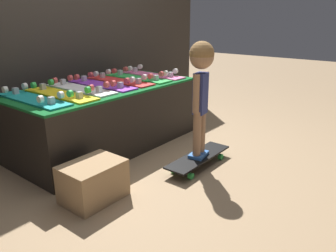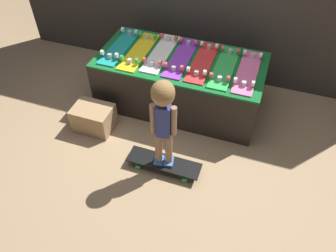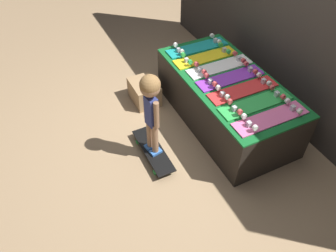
# 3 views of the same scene
# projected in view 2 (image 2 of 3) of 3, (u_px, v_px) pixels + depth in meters

# --- Properties ---
(ground_plane) EXTENTS (16.00, 16.00, 0.00)m
(ground_plane) POSITION_uv_depth(u_px,v_px,m) (163.00, 135.00, 3.48)
(ground_plane) COLOR #9E7F5B
(display_rack) EXTENTS (1.77, 0.88, 0.59)m
(display_rack) POSITION_uv_depth(u_px,v_px,m) (180.00, 82.00, 3.65)
(display_rack) COLOR black
(display_rack) RESTS_ON ground_plane
(skateboard_teal_on_rack) EXTENTS (0.20, 0.77, 0.09)m
(skateboard_teal_on_rack) POSITION_uv_depth(u_px,v_px,m) (120.00, 46.00, 3.59)
(skateboard_teal_on_rack) COLOR teal
(skateboard_teal_on_rack) RESTS_ON display_rack
(skateboard_yellow_on_rack) EXTENTS (0.20, 0.77, 0.09)m
(skateboard_yellow_on_rack) POSITION_uv_depth(u_px,v_px,m) (139.00, 51.00, 3.53)
(skateboard_yellow_on_rack) COLOR yellow
(skateboard_yellow_on_rack) RESTS_ON display_rack
(skateboard_white_on_rack) EXTENTS (0.20, 0.77, 0.09)m
(skateboard_white_on_rack) POSITION_uv_depth(u_px,v_px,m) (161.00, 52.00, 3.50)
(skateboard_white_on_rack) COLOR white
(skateboard_white_on_rack) RESTS_ON display_rack
(skateboard_purple_on_rack) EXTENTS (0.20, 0.77, 0.09)m
(skateboard_purple_on_rack) POSITION_uv_depth(u_px,v_px,m) (182.00, 57.00, 3.44)
(skateboard_purple_on_rack) COLOR purple
(skateboard_purple_on_rack) RESTS_ON display_rack
(skateboard_red_on_rack) EXTENTS (0.20, 0.77, 0.09)m
(skateboard_red_on_rack) POSITION_uv_depth(u_px,v_px,m) (203.00, 61.00, 3.38)
(skateboard_red_on_rack) COLOR red
(skateboard_red_on_rack) RESTS_ON display_rack
(skateboard_green_on_rack) EXTENTS (0.20, 0.77, 0.09)m
(skateboard_green_on_rack) POSITION_uv_depth(u_px,v_px,m) (225.00, 66.00, 3.32)
(skateboard_green_on_rack) COLOR green
(skateboard_green_on_rack) RESTS_ON display_rack
(skateboard_pink_on_rack) EXTENTS (0.20, 0.77, 0.09)m
(skateboard_pink_on_rack) POSITION_uv_depth(u_px,v_px,m) (248.00, 71.00, 3.26)
(skateboard_pink_on_rack) COLOR pink
(skateboard_pink_on_rack) RESTS_ON display_rack
(skateboard_on_floor) EXTENTS (0.71, 0.20, 0.09)m
(skateboard_on_floor) POSITION_uv_depth(u_px,v_px,m) (164.00, 163.00, 3.11)
(skateboard_on_floor) COLOR black
(skateboard_on_floor) RESTS_ON ground_plane
(child) EXTENTS (0.22, 0.19, 0.94)m
(child) POSITION_uv_depth(u_px,v_px,m) (163.00, 110.00, 2.63)
(child) COLOR #3870C6
(child) RESTS_ON skateboard_on_floor
(storage_box) EXTENTS (0.41, 0.30, 0.27)m
(storage_box) POSITION_uv_depth(u_px,v_px,m) (94.00, 118.00, 3.46)
(storage_box) COLOR #A37F56
(storage_box) RESTS_ON ground_plane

